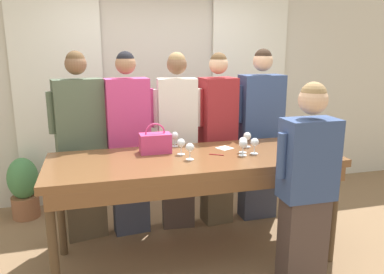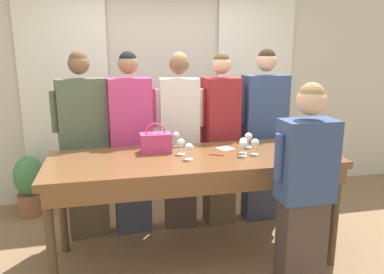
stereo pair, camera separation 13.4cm
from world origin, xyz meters
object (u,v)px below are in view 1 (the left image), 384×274
at_px(wine_glass_back_left, 181,143).
at_px(host_pouring, 306,188).
at_px(wine_glass_center_left, 255,143).
at_px(wine_bottle, 308,141).
at_px(potted_plant, 24,187).
at_px(wine_glass_back_mid, 247,137).
at_px(guest_pink_top, 129,143).
at_px(guest_striped_shirt, 217,138).
at_px(wine_glass_center_mid, 175,136).
at_px(handbag, 155,143).
at_px(wine_glass_center_right, 335,146).
at_px(guest_olive_jacket, 81,146).
at_px(wine_glass_front_mid, 190,148).
at_px(guest_cream_sweater, 178,139).
at_px(wine_glass_front_right, 243,142).
at_px(guest_navy_coat, 260,135).
at_px(tasting_bar, 195,167).
at_px(wine_glass_front_left, 243,144).

distance_m(wine_glass_back_left, host_pouring, 1.11).
height_order(wine_glass_center_left, host_pouring, host_pouring).
height_order(wine_bottle, potted_plant, wine_bottle).
distance_m(wine_glass_back_mid, guest_pink_top, 1.17).
relative_size(wine_glass_back_left, wine_glass_back_mid, 1.00).
bearing_deg(guest_pink_top, guest_striped_shirt, 0.00).
bearing_deg(host_pouring, wine_glass_center_mid, 127.66).
height_order(wine_glass_center_left, guest_striped_shirt, guest_striped_shirt).
bearing_deg(handbag, wine_glass_center_mid, 38.19).
distance_m(wine_glass_center_right, potted_plant, 3.31).
relative_size(wine_glass_back_left, guest_olive_jacket, 0.08).
height_order(wine_glass_front_mid, wine_glass_back_mid, same).
relative_size(wine_bottle, guest_cream_sweater, 0.18).
distance_m(guest_olive_jacket, guest_striped_shirt, 1.39).
xyz_separation_m(wine_glass_center_left, host_pouring, (0.17, -0.59, -0.22)).
xyz_separation_m(handbag, guest_olive_jacket, (-0.65, 0.46, -0.11)).
relative_size(guest_cream_sweater, potted_plant, 2.64).
height_order(wine_glass_center_right, host_pouring, host_pouring).
xyz_separation_m(guest_cream_sweater, potted_plant, (-1.63, 0.65, -0.60)).
bearing_deg(wine_glass_center_right, wine_glass_front_mid, 168.21).
bearing_deg(host_pouring, handbag, 139.56).
bearing_deg(wine_glass_front_right, wine_glass_center_right, -25.80).
distance_m(guest_striped_shirt, guest_navy_coat, 0.49).
relative_size(wine_glass_back_left, guest_striped_shirt, 0.08).
bearing_deg(guest_striped_shirt, guest_cream_sweater, -180.00).
xyz_separation_m(guest_olive_jacket, guest_cream_sweater, (0.96, 0.00, 0.01)).
height_order(tasting_bar, wine_glass_front_mid, wine_glass_front_mid).
distance_m(handbag, guest_striped_shirt, 0.88).
bearing_deg(guest_striped_shirt, wine_glass_front_mid, -123.69).
height_order(wine_bottle, wine_glass_center_left, wine_bottle).
distance_m(wine_glass_front_left, wine_glass_center_right, 0.78).
bearing_deg(handbag, guest_olive_jacket, 144.52).
distance_m(wine_glass_front_mid, wine_glass_center_mid, 0.46).
height_order(wine_glass_front_left, wine_glass_back_left, same).
relative_size(wine_glass_front_mid, host_pouring, 0.09).
distance_m(handbag, guest_navy_coat, 1.32).
xyz_separation_m(wine_glass_back_mid, host_pouring, (0.14, -0.83, -0.22)).
bearing_deg(wine_glass_front_left, wine_glass_front_right, 67.90).
height_order(wine_glass_center_right, guest_striped_shirt, guest_striped_shirt).
bearing_deg(guest_cream_sweater, wine_glass_front_left, -61.48).
relative_size(wine_glass_back_mid, guest_cream_sweater, 0.08).
height_order(wine_glass_center_mid, guest_striped_shirt, guest_striped_shirt).
distance_m(wine_bottle, guest_cream_sweater, 1.31).
xyz_separation_m(wine_glass_center_mid, wine_glass_center_right, (1.24, -0.71, 0.00)).
relative_size(wine_glass_center_left, guest_cream_sweater, 0.08).
bearing_deg(wine_glass_center_mid, wine_glass_center_left, -34.85).
bearing_deg(wine_glass_back_mid, host_pouring, -80.71).
bearing_deg(wine_glass_back_mid, wine_glass_center_mid, 163.23).
height_order(wine_bottle, handbag, wine_bottle).
height_order(wine_glass_front_left, guest_striped_shirt, guest_striped_shirt).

